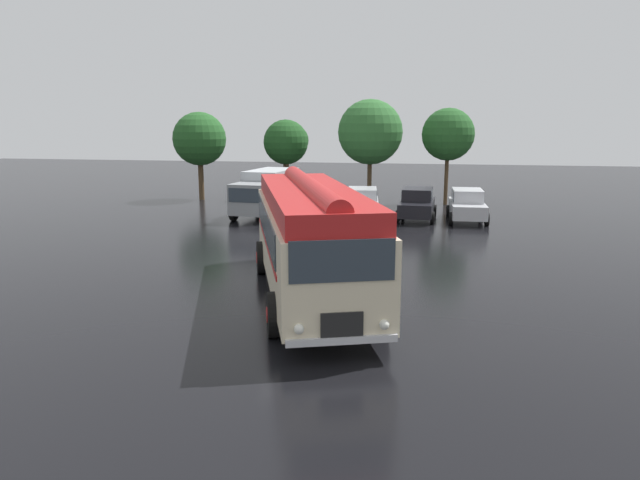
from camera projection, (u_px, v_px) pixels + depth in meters
ground_plane at (312, 300)px, 16.45m from camera, size 120.00×120.00×0.00m
vintage_bus at (310, 233)px, 16.46m from camera, size 5.72×10.32×3.49m
car_near_left at (316, 202)px, 31.08m from camera, size 1.99×4.22×1.66m
car_mid_left at (362, 204)px, 30.40m from camera, size 2.31×4.36×1.66m
car_mid_right at (417, 204)px, 30.40m from camera, size 2.09×4.27×1.66m
car_far_right at (467, 205)px, 29.87m from camera, size 2.05×4.25×1.66m
box_van at (267, 191)px, 31.57m from camera, size 2.73×5.92×2.50m
tree_far_left at (200, 138)px, 37.89m from camera, size 3.52×3.52×5.82m
tree_left_of_centre at (288, 142)px, 38.16m from camera, size 2.98×2.98×5.33m
tree_centre at (369, 133)px, 35.81m from camera, size 4.06×4.06×6.56m
tree_right_of_centre at (449, 136)px, 35.34m from camera, size 3.24×3.24×6.01m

